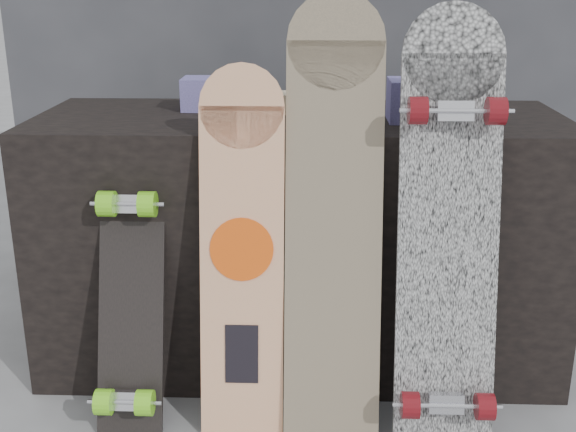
{
  "coord_description": "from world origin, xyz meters",
  "views": [
    {
      "loc": [
        0.04,
        -1.66,
        1.21
      ],
      "look_at": [
        -0.03,
        0.2,
        0.58
      ],
      "focal_mm": 45.0,
      "sensor_mm": 36.0,
      "label": 1
    }
  ],
  "objects_px": {
    "vendor_table": "(299,239)",
    "longboard_cascadia": "(449,225)",
    "longboard_geisha": "(242,244)",
    "skateboard_dark": "(130,284)",
    "longboard_celtic": "(334,207)"
  },
  "relations": [
    {
      "from": "vendor_table",
      "to": "longboard_celtic",
      "type": "bearing_deg",
      "value": -74.38
    },
    {
      "from": "longboard_geisha",
      "to": "longboard_celtic",
      "type": "xyz_separation_m",
      "value": [
        0.24,
        0.03,
        0.1
      ]
    },
    {
      "from": "vendor_table",
      "to": "longboard_cascadia",
      "type": "bearing_deg",
      "value": -45.69
    },
    {
      "from": "longboard_celtic",
      "to": "skateboard_dark",
      "type": "xyz_separation_m",
      "value": [
        -0.55,
        -0.02,
        -0.22
      ]
    },
    {
      "from": "vendor_table",
      "to": "skateboard_dark",
      "type": "bearing_deg",
      "value": -141.18
    },
    {
      "from": "skateboard_dark",
      "to": "longboard_celtic",
      "type": "bearing_deg",
      "value": 2.06
    },
    {
      "from": "longboard_geisha",
      "to": "skateboard_dark",
      "type": "distance_m",
      "value": 0.33
    },
    {
      "from": "longboard_geisha",
      "to": "skateboard_dark",
      "type": "bearing_deg",
      "value": 179.05
    },
    {
      "from": "vendor_table",
      "to": "skateboard_dark",
      "type": "relative_size",
      "value": 2.03
    },
    {
      "from": "vendor_table",
      "to": "skateboard_dark",
      "type": "height_order",
      "value": "vendor_table"
    },
    {
      "from": "vendor_table",
      "to": "longboard_geisha",
      "type": "relative_size",
      "value": 1.61
    },
    {
      "from": "longboard_cascadia",
      "to": "longboard_geisha",
      "type": "bearing_deg",
      "value": 176.91
    },
    {
      "from": "longboard_geisha",
      "to": "skateboard_dark",
      "type": "xyz_separation_m",
      "value": [
        -0.31,
        0.01,
        -0.12
      ]
    },
    {
      "from": "longboard_celtic",
      "to": "skateboard_dark",
      "type": "relative_size",
      "value": 1.49
    },
    {
      "from": "vendor_table",
      "to": "longboard_cascadia",
      "type": "xyz_separation_m",
      "value": [
        0.39,
        -0.4,
        0.19
      ]
    }
  ]
}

